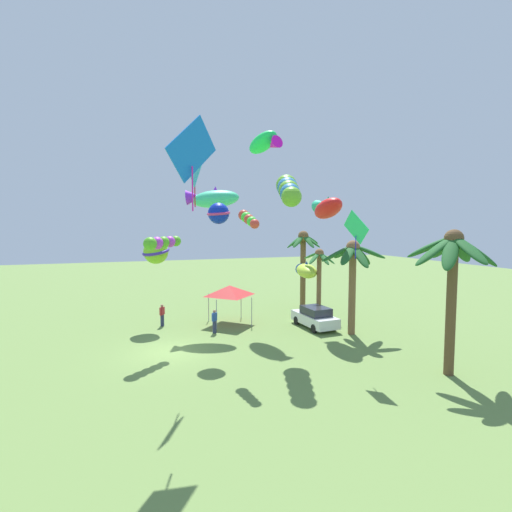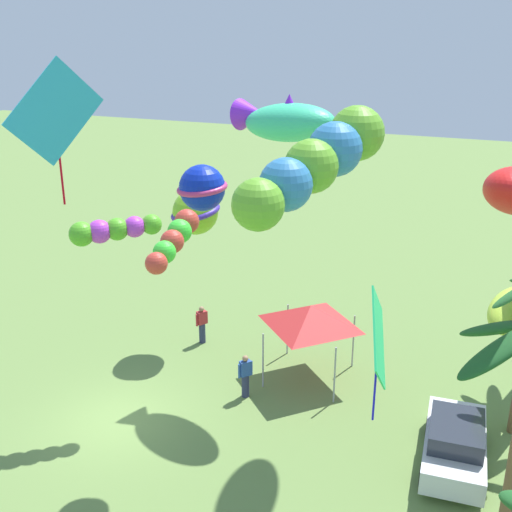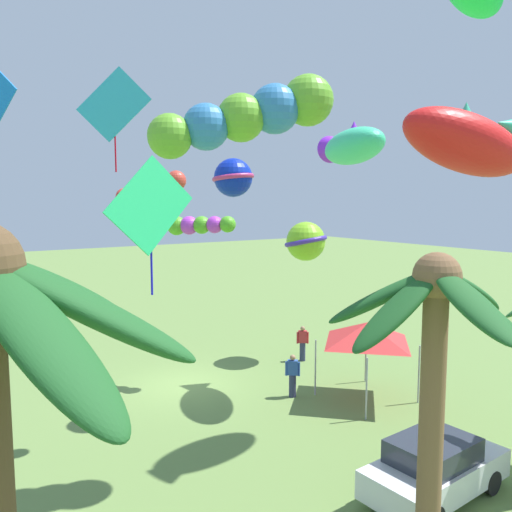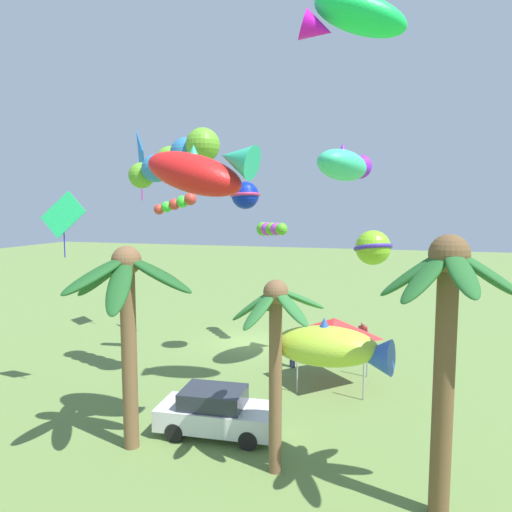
# 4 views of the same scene
# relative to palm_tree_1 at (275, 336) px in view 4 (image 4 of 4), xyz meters

# --- Properties ---
(ground_plane) EXTENTS (120.00, 120.00, 0.00)m
(ground_plane) POSITION_rel_palm_tree_1_xyz_m (4.23, -12.00, -3.92)
(ground_plane) COLOR olive
(palm_tree_1) EXTENTS (2.62, 2.45, 5.48)m
(palm_tree_1) POSITION_rel_palm_tree_1_xyz_m (0.00, 0.00, 0.00)
(palm_tree_1) COLOR brown
(palm_tree_1) RESTS_ON ground
(palm_tree_2) EXTENTS (4.12, 4.10, 6.28)m
(palm_tree_2) POSITION_rel_palm_tree_1_xyz_m (4.62, -0.07, 0.82)
(palm_tree_2) COLOR brown
(palm_tree_2) RESTS_ON ground
(palm_tree_3) EXTENTS (3.25, 3.30, 6.83)m
(palm_tree_3) POSITION_rel_palm_tree_1_xyz_m (-4.27, 0.74, 1.03)
(palm_tree_3) COLOR brown
(palm_tree_3) RESTS_ON ground
(parked_car_0) EXTENTS (4.00, 1.95, 1.51)m
(parked_car_0) POSITION_rel_palm_tree_1_xyz_m (2.37, -1.62, -3.17)
(parked_car_0) COLOR silver
(parked_car_0) RESTS_ON ground
(spectator_0) EXTENTS (0.48, 0.40, 1.59)m
(spectator_0) POSITION_rel_palm_tree_1_xyz_m (-1.66, -11.84, -3.11)
(spectator_0) COLOR #2D3351
(spectator_0) RESTS_ON ground
(spectator_1) EXTENTS (0.45, 0.42, 1.59)m
(spectator_1) POSITION_rel_palm_tree_1_xyz_m (1.33, -8.67, -3.11)
(spectator_1) COLOR #2D3351
(spectator_1) RESTS_ON ground
(festival_tent) EXTENTS (2.86, 2.86, 2.85)m
(festival_tent) POSITION_rel_palm_tree_1_xyz_m (-0.78, -7.04, -1.45)
(festival_tent) COLOR #9E9EA3
(festival_tent) RESTS_ON ground
(kite_fish_0) EXTENTS (2.66, 4.11, 1.67)m
(kite_fish_0) POSITION_rel_palm_tree_1_xyz_m (-0.94, -8.23, 5.28)
(kite_fish_0) COLOR #3BD896
(kite_diamond_1) EXTENTS (2.13, 1.22, 3.38)m
(kite_diamond_1) POSITION_rel_palm_tree_1_xyz_m (6.98, -10.91, 6.34)
(kite_diamond_1) COLOR #31B3D1
(kite_fish_2) EXTENTS (3.86, 2.29, 2.00)m
(kite_fish_2) POSITION_rel_palm_tree_1_xyz_m (-1.59, -4.00, 9.66)
(kite_fish_2) COLOR #19ED59
(kite_fish_3) EXTENTS (3.91, 2.07, 1.96)m
(kite_fish_3) POSITION_rel_palm_tree_1_xyz_m (2.55, -0.88, 4.57)
(kite_fish_3) COLOR red
(kite_diamond_4) EXTENTS (1.56, 2.28, 3.76)m
(kite_diamond_4) POSITION_rel_palm_tree_1_xyz_m (10.68, -11.67, 6.23)
(kite_diamond_4) COLOR blue
(kite_ball_5) EXTENTS (2.67, 2.67, 1.77)m
(kite_ball_5) POSITION_rel_palm_tree_1_xyz_m (-2.04, -12.16, 1.45)
(kite_ball_5) COLOR #81C925
(kite_fish_6) EXTENTS (3.59, 2.12, 1.44)m
(kite_fish_6) POSITION_rel_palm_tree_1_xyz_m (-1.46, -0.40, -0.30)
(kite_fish_6) COLOR #B8DD3B
(kite_tube_7) EXTENTS (4.51, 2.38, 2.20)m
(kite_tube_7) POSITION_rel_palm_tree_1_xyz_m (5.45, -5.14, 5.40)
(kite_tube_7) COLOR #67B52C
(kite_ball_8) EXTENTS (1.97, 1.97, 1.28)m
(kite_ball_8) POSITION_rel_palm_tree_1_xyz_m (3.69, -8.91, 4.04)
(kite_ball_8) COLOR #0C26B7
(kite_tube_9) EXTENTS (2.11, 2.30, 0.79)m
(kite_tube_9) POSITION_rel_palm_tree_1_xyz_m (3.31, -12.22, 2.32)
(kite_tube_9) COLOR #53B725
(kite_diamond_10) EXTENTS (1.82, 0.42, 2.54)m
(kite_diamond_10) POSITION_rel_palm_tree_1_xyz_m (9.03, -2.90, 3.19)
(kite_diamond_10) COLOR #27DA76
(kite_tube_11) EXTENTS (2.13, 0.62, 1.03)m
(kite_tube_11) POSITION_rel_palm_tree_1_xyz_m (6.81, -8.07, 3.66)
(kite_tube_11) COLOR #D73E31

